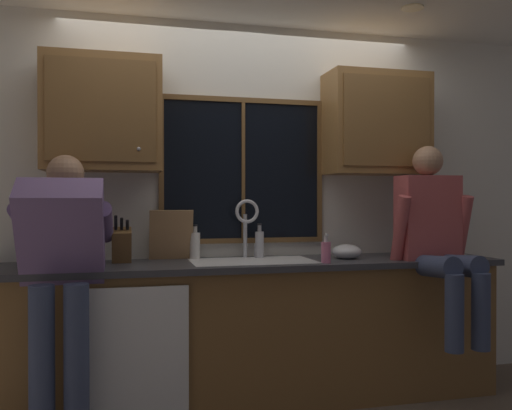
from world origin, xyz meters
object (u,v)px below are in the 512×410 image
person_sitting_on_counter (436,233)px  soap_dispenser (326,252)px  mixing_bowl (347,252)px  person_standing (62,265)px  knife_block (122,246)px  bottle_tall_clear (260,244)px  cutting_board (171,235)px  bottle_green_glass (195,245)px

person_sitting_on_counter → soap_dispenser: bearing=175.9°
mixing_bowl → soap_dispenser: (-0.23, -0.21, 0.03)m
person_standing → knife_block: size_ratio=4.91×
soap_dispenser → bottle_tall_clear: 0.52m
person_standing → bottle_tall_clear: bearing=22.2°
person_sitting_on_counter → knife_block: (-2.00, 0.37, -0.08)m
mixing_bowl → soap_dispenser: 0.32m
person_sitting_on_counter → cutting_board: 1.75m
person_sitting_on_counter → soap_dispenser: (-0.75, 0.05, -0.11)m
bottle_green_glass → knife_block: bearing=-164.7°
person_sitting_on_counter → knife_block: size_ratio=3.92×
person_sitting_on_counter → person_standing: bearing=-178.7°
bottle_green_glass → bottle_tall_clear: (0.44, -0.05, 0.00)m
knife_block → cutting_board: size_ratio=0.96×
bottle_green_glass → cutting_board: bearing=-175.4°
knife_block → soap_dispenser: 1.29m
knife_block → bottle_tall_clear: bearing=5.1°
person_sitting_on_counter → soap_dispenser: person_sitting_on_counter is taller
cutting_board → person_standing: bearing=-139.6°
person_standing → bottle_green_glass: person_standing is taller
person_standing → bottle_tall_clear: size_ratio=6.68×
knife_block → soap_dispenser: size_ratio=1.73×
cutting_board → mixing_bowl: size_ratio=1.67×
person_sitting_on_counter → cutting_board: bearing=163.9°
cutting_board → bottle_tall_clear: 0.60m
bottle_tall_clear → bottle_green_glass: bearing=173.6°
soap_dispenser → bottle_tall_clear: bearing=130.0°
soap_dispenser → bottle_green_glass: (-0.77, 0.45, 0.02)m
knife_block → bottle_tall_clear: 0.92m
knife_block → bottle_green_glass: bearing=15.3°
soap_dispenser → knife_block: bearing=166.0°
mixing_bowl → bottle_tall_clear: 0.60m
cutting_board → soap_dispenser: 1.03m
person_sitting_on_counter → bottle_tall_clear: bearing=157.4°
cutting_board → person_sitting_on_counter: bearing=-16.1°
bottle_green_glass → person_sitting_on_counter: bearing=-18.2°
bottle_green_glass → bottle_tall_clear: size_ratio=0.98×
person_standing → soap_dispenser: (1.57, 0.11, 0.02)m
bottle_tall_clear → person_sitting_on_counter: bearing=-22.6°
person_sitting_on_counter → bottle_tall_clear: person_sitting_on_counter is taller
bottle_green_glass → bottle_tall_clear: bearing=-6.4°
person_standing → knife_block: (0.31, 0.42, 0.06)m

